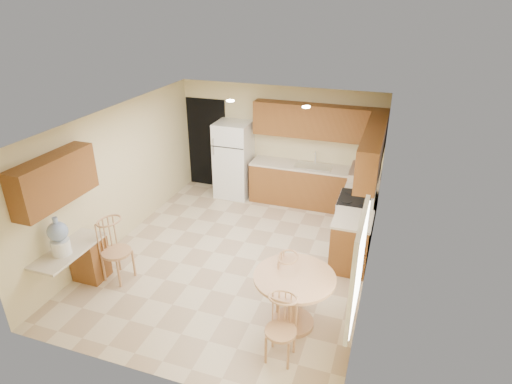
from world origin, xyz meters
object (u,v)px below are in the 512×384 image
(refrigerator, at_px, (234,160))
(chair_table_a, at_px, (289,283))
(stove, at_px, (355,220))
(chair_desk, at_px, (111,248))
(water_crock, at_px, (59,238))
(dining_table, at_px, (294,293))
(chair_table_b, at_px, (279,328))

(refrigerator, bearing_deg, chair_table_a, -57.88)
(stove, bearing_deg, refrigerator, 157.01)
(chair_table_a, height_order, chair_desk, chair_desk)
(refrigerator, distance_m, water_crock, 4.36)
(stove, height_order, chair_desk, stove)
(stove, relative_size, dining_table, 0.98)
(refrigerator, xyz_separation_m, chair_table_b, (2.35, -4.46, -0.30))
(chair_table_a, distance_m, chair_desk, 2.84)
(refrigerator, bearing_deg, water_crock, -103.96)
(stove, bearing_deg, water_crock, -142.56)
(chair_table_a, bearing_deg, refrigerator, -149.33)
(refrigerator, distance_m, chair_table_b, 5.05)
(chair_table_a, bearing_deg, water_crock, -80.08)
(dining_table, height_order, chair_table_a, chair_table_a)
(dining_table, relative_size, chair_table_b, 1.21)
(chair_table_b, height_order, chair_desk, chair_desk)
(chair_table_a, xyz_separation_m, chair_desk, (-2.84, -0.14, 0.07))
(refrigerator, xyz_separation_m, water_crock, (-1.05, -4.22, 0.19))
(stove, bearing_deg, dining_table, -101.84)
(chair_table_a, height_order, water_crock, water_crock)
(dining_table, height_order, chair_desk, chair_desk)
(stove, relative_size, chair_table_b, 1.18)
(refrigerator, relative_size, chair_table_a, 1.83)
(dining_table, relative_size, chair_desk, 1.05)
(dining_table, bearing_deg, chair_table_a, 125.11)
(stove, height_order, chair_table_b, stove)
(chair_desk, bearing_deg, water_crock, -31.36)
(refrigerator, distance_m, dining_table, 4.41)
(stove, xyz_separation_m, chair_desk, (-3.47, -2.48, 0.18))
(dining_table, distance_m, chair_table_a, 0.20)
(chair_table_a, distance_m, chair_table_b, 0.91)
(refrigerator, xyz_separation_m, chair_desk, (-0.60, -3.70, -0.21))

